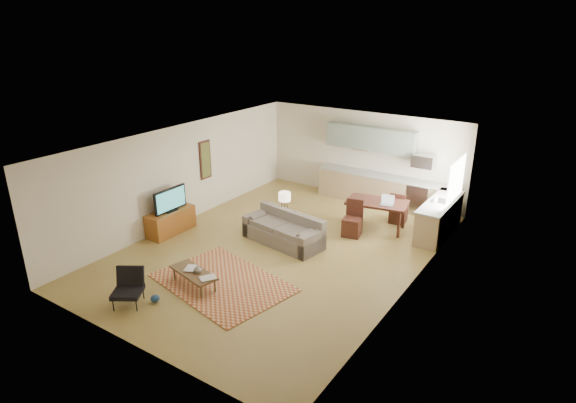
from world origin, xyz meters
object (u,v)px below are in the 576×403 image
Objects in this scene: sofa at (283,229)px; coffee_table at (194,279)px; armchair at (127,289)px; console_table at (285,222)px; dining_table at (376,215)px; tv_credenza at (171,222)px.

sofa reaches higher than coffee_table.
armchair is (-0.59, -1.23, 0.18)m from coffee_table.
console_table is (0.68, 4.51, -0.04)m from armchair.
dining_table is at bearing 34.66° from armchair.
tv_credenza is 0.87× the size of dining_table.
tv_credenza is (-1.85, 2.91, -0.05)m from armchair.
console_table is at bearing 48.73° from armchair.
console_table is at bearing 32.35° from tv_credenza.
sofa is 3.03× the size of armchair.
console_table is at bearing 101.51° from coffee_table.
sofa is at bearing -136.89° from dining_table.
console_table is at bearing 128.66° from sofa.
coffee_table is at bearing -86.43° from console_table.
dining_table is at bearing 61.83° from sofa.
coffee_table is 0.87× the size of tv_credenza.
armchair is 0.47× the size of dining_table.
armchair is at bearing -94.79° from sofa.
armchair is at bearing -122.59° from dining_table.
dining_table reaches higher than coffee_table.
coffee_table is (-0.38, -2.78, -0.20)m from sofa.
dining_table is (1.87, 1.60, 0.07)m from console_table.
armchair is 3.45m from tv_credenza.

